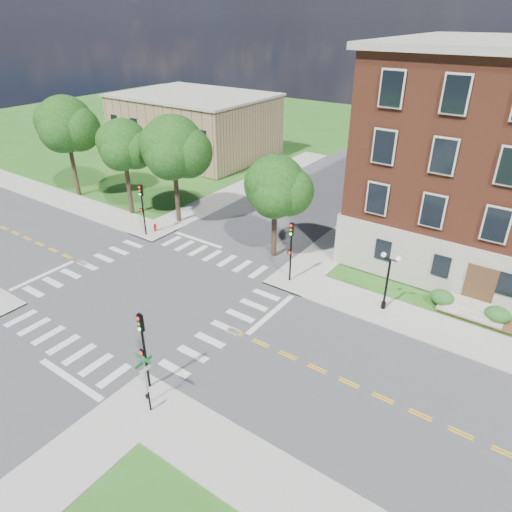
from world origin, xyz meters
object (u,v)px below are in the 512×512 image
Objects in this scene: twin_lamp_west at (388,278)px; fire_hydrant at (155,227)px; traffic_signal_nw at (142,203)px; street_sign_pole at (145,371)px; traffic_signal_ne at (291,244)px; push_button_post at (149,401)px; traffic_signal_se at (143,342)px.

twin_lamp_west is 22.39m from fire_hydrant.
traffic_signal_nw reaches higher than twin_lamp_west.
fire_hydrant is at bearing 135.35° from street_sign_pole.
traffic_signal_ne is at bearing 2.60° from traffic_signal_nw.
twin_lamp_west is 17.13m from push_button_post.
traffic_signal_se is 14.09m from traffic_signal_ne.
traffic_signal_se reaches higher than street_sign_pole.
traffic_signal_nw is (-14.73, 13.40, 0.00)m from traffic_signal_se.
street_sign_pole is at bearing -42.82° from traffic_signal_se.
twin_lamp_west reaches higher than fire_hydrant.
traffic_signal_ne is 7.33m from twin_lamp_west.
traffic_signal_nw is 6.40× the size of fire_hydrant.
twin_lamp_west is at bearing 0.41° from fire_hydrant.
push_button_post is at bearing -41.61° from traffic_signal_se.
traffic_signal_ne reaches higher than twin_lamp_west.
street_sign_pole is at bearing -42.32° from traffic_signal_nw.
traffic_signal_ne is at bearing 91.78° from street_sign_pole.
twin_lamp_west is at bearing 4.28° from traffic_signal_ne.
traffic_signal_se is 19.91m from traffic_signal_nw.
traffic_signal_ne is 1.55× the size of street_sign_pole.
push_button_post is (0.89, -15.25, -2.39)m from traffic_signal_ne.
twin_lamp_west is (22.43, 1.23, -0.66)m from traffic_signal_nw.
push_button_post is at bearing -86.65° from traffic_signal_ne.
push_button_post is 22.31m from fire_hydrant.
traffic_signal_ne is 15.17m from traffic_signal_nw.
street_sign_pole reaches higher than fire_hydrant.
traffic_signal_se is at bearing -117.77° from twin_lamp_west.
traffic_signal_se is at bearing -91.72° from traffic_signal_ne.
traffic_signal_nw is at bearing -177.40° from traffic_signal_ne.
fire_hydrant is at bearing 82.85° from traffic_signal_nw.
fire_hydrant is at bearing 178.53° from traffic_signal_ne.
traffic_signal_ne is 15.46m from push_button_post.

